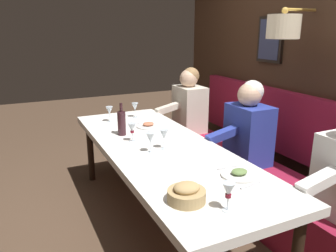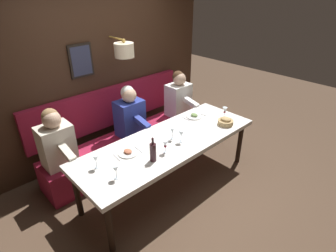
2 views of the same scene
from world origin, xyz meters
The scene contains 17 objects.
ground_plane centered at (0.00, 0.00, 0.00)m, with size 12.00×12.00×0.00m, color #4C3828.
dining_table centered at (0.00, 0.00, 0.68)m, with size 0.90×2.56×0.74m.
banquette_bench centered at (0.89, 0.00, 0.23)m, with size 0.52×2.76×0.45m, color maroon.
back_wall_panel centered at (1.46, 0.00, 1.36)m, with size 0.59×3.96×2.90m.
diner_nearest centered at (0.88, -1.07, 0.82)m, with size 0.60×0.40×0.79m.
diner_near centered at (0.88, -0.02, 0.82)m, with size 0.60×0.40×0.79m.
diner_middle centered at (0.88, 1.11, 0.82)m, with size 0.60×0.40×0.79m.
place_setting_0 centered at (0.12, 0.57, 0.75)m, with size 0.24×0.32×0.05m.
place_setting_1 centered at (0.23, -0.75, 0.75)m, with size 0.24×0.32×0.05m.
wine_glass_0 centered at (-0.09, -1.07, 0.86)m, with size 0.07×0.07×0.16m.
wine_glass_1 centered at (-0.13, -0.08, 0.86)m, with size 0.07×0.07×0.16m.
wine_glass_2 centered at (0.13, 0.99, 0.86)m, with size 0.07×0.07×0.16m.
wine_glass_3 centered at (-0.17, 0.23, 0.86)m, with size 0.07×0.07×0.16m.
wine_glass_4 centered at (0.00, -0.05, 0.86)m, with size 0.07×0.07×0.16m.
wine_glass_5 centered at (-0.17, 0.93, 0.86)m, with size 0.07×0.07×0.16m.
wine_bottle centered at (-0.20, 0.44, 0.86)m, with size 0.08×0.08×0.30m.
bread_bowl centered at (-0.24, -0.89, 0.79)m, with size 0.22×0.22×0.12m.
Camera 2 is at (-2.17, 2.09, 2.58)m, focal length 28.96 mm.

